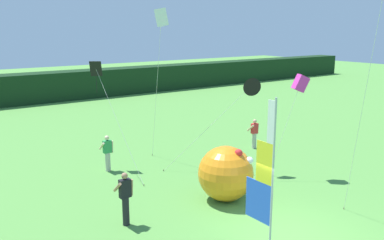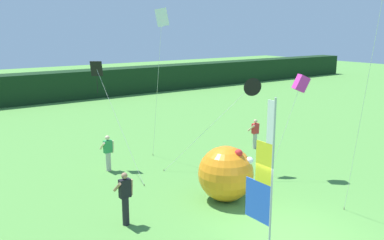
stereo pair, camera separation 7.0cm
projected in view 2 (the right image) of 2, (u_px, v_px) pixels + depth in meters
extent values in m
plane|color=#518E3D|center=(286.00, 236.00, 12.55)|extent=(120.00, 120.00, 0.00)
cube|color=black|center=(31.00, 88.00, 34.63)|extent=(80.00, 2.40, 2.45)
cylinder|color=#B7B7BC|center=(272.00, 179.00, 11.13)|extent=(0.06, 0.06, 4.42)
cube|color=blue|center=(258.00, 201.00, 11.72)|extent=(0.02, 0.97, 1.18)
cube|color=yellow|center=(264.00, 163.00, 11.32)|extent=(0.02, 0.60, 1.18)
cube|color=white|center=(270.00, 122.00, 10.91)|extent=(0.02, 0.23, 1.18)
cylinder|color=black|center=(126.00, 211.00, 13.19)|extent=(0.22, 0.22, 0.94)
cube|color=black|center=(125.00, 188.00, 13.02)|extent=(0.36, 0.20, 0.60)
sphere|color=#A37556|center=(124.00, 176.00, 12.93)|extent=(0.20, 0.20, 0.20)
cylinder|color=#A37556|center=(117.00, 187.00, 12.92)|extent=(0.09, 0.48, 0.42)
cylinder|color=#A37556|center=(131.00, 187.00, 13.16)|extent=(0.09, 0.14, 0.56)
cylinder|color=#B7B2A3|center=(108.00, 162.00, 18.21)|extent=(0.22, 0.22, 0.84)
cube|color=#2D8E4C|center=(108.00, 146.00, 18.06)|extent=(0.36, 0.20, 0.55)
sphere|color=beige|center=(107.00, 138.00, 17.98)|extent=(0.20, 0.20, 0.20)
cylinder|color=beige|center=(102.00, 146.00, 17.97)|extent=(0.09, 0.48, 0.42)
cylinder|color=beige|center=(113.00, 147.00, 18.21)|extent=(0.09, 0.14, 0.56)
cylinder|color=#B7B2A3|center=(255.00, 141.00, 21.61)|extent=(0.22, 0.22, 0.81)
cube|color=red|center=(255.00, 128.00, 21.47)|extent=(0.36, 0.20, 0.52)
sphere|color=tan|center=(256.00, 121.00, 21.39)|extent=(0.20, 0.20, 0.20)
cylinder|color=tan|center=(251.00, 128.00, 21.38)|extent=(0.09, 0.48, 0.42)
cylinder|color=tan|center=(258.00, 129.00, 21.62)|extent=(0.09, 0.14, 0.56)
sphere|color=orange|center=(226.00, 174.00, 15.00)|extent=(2.02, 2.02, 2.02)
sphere|color=white|center=(250.00, 161.00, 14.67)|extent=(0.28, 0.28, 0.28)
sphere|color=white|center=(224.00, 150.00, 15.61)|extent=(0.28, 0.28, 0.28)
sphere|color=red|center=(239.00, 153.00, 14.51)|extent=(0.28, 0.28, 0.28)
cylinder|color=brown|center=(164.00, 170.00, 18.25)|extent=(0.03, 0.03, 0.08)
cylinder|color=silver|center=(207.00, 129.00, 17.90)|extent=(3.14, 2.12, 3.76)
cone|color=black|center=(252.00, 86.00, 17.54)|extent=(0.86, 0.66, 0.81)
cylinder|color=brown|center=(267.00, 180.00, 17.05)|extent=(0.03, 0.03, 0.08)
cylinder|color=silver|center=(284.00, 132.00, 17.00)|extent=(1.55, 0.19, 3.96)
cube|color=#DB33A8|center=(301.00, 83.00, 16.93)|extent=(0.77, 0.66, 0.75)
cylinder|color=brown|center=(344.00, 208.00, 14.38)|extent=(0.03, 0.03, 0.08)
cylinder|color=silver|center=(372.00, 55.00, 12.00)|extent=(1.56, 1.97, 10.81)
cylinder|color=brown|center=(144.00, 185.00, 16.53)|extent=(0.03, 0.03, 0.08)
cylinder|color=silver|center=(119.00, 125.00, 17.32)|extent=(0.35, 3.44, 4.43)
cube|color=black|center=(96.00, 69.00, 18.10)|extent=(0.58, 0.51, 0.68)
cylinder|color=black|center=(97.00, 85.00, 18.26)|extent=(0.02, 0.02, 0.70)
cylinder|color=brown|center=(153.00, 155.00, 20.49)|extent=(0.03, 0.03, 0.08)
cylinder|color=silver|center=(157.00, 91.00, 19.22)|extent=(0.17, 1.31, 6.61)
cube|color=white|center=(162.00, 17.00, 17.93)|extent=(0.80, 0.75, 0.83)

